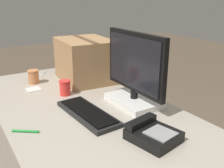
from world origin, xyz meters
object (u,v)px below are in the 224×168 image
(paper_cup_left, at_px, (33,77))
(monitor, at_px, (134,75))
(paper_cup_right, at_px, (65,88))
(desk_phone, at_px, (152,134))
(spoon, at_px, (43,74))
(pen_marker, at_px, (25,131))
(keyboard, at_px, (88,113))
(sticky_note_pad, at_px, (34,89))
(cardboard_box, at_px, (85,60))

(paper_cup_left, bearing_deg, monitor, 29.79)
(paper_cup_right, bearing_deg, desk_phone, 9.22)
(paper_cup_left, height_order, paper_cup_right, same)
(spoon, relative_size, pen_marker, 1.25)
(desk_phone, bearing_deg, monitor, 144.07)
(monitor, relative_size, keyboard, 1.11)
(spoon, height_order, pen_marker, pen_marker)
(desk_phone, bearing_deg, keyboard, -171.53)
(keyboard, xyz_separation_m, spoon, (-0.85, 0.03, -0.01))
(paper_cup_left, xyz_separation_m, pen_marker, (0.69, -0.24, -0.04))
(spoon, bearing_deg, sticky_note_pad, 5.84)
(cardboard_box, bearing_deg, sticky_note_pad, -88.95)
(desk_phone, xyz_separation_m, cardboard_box, (-0.93, 0.14, 0.12))
(keyboard, bearing_deg, desk_phone, 16.08)
(monitor, xyz_separation_m, desk_phone, (0.37, -0.17, -0.15))
(keyboard, bearing_deg, spoon, 174.61)
(paper_cup_right, relative_size, sticky_note_pad, 1.09)
(desk_phone, height_order, cardboard_box, cardboard_box)
(monitor, xyz_separation_m, keyboard, (-0.00, -0.30, -0.16))
(desk_phone, height_order, sticky_note_pad, desk_phone)
(paper_cup_right, xyz_separation_m, spoon, (-0.51, 0.02, -0.05))
(desk_phone, distance_m, paper_cup_left, 1.08)
(keyboard, relative_size, spoon, 3.20)
(paper_cup_left, xyz_separation_m, sticky_note_pad, (0.14, -0.04, -0.05))
(pen_marker, height_order, sticky_note_pad, pen_marker)
(sticky_note_pad, bearing_deg, paper_cup_left, 162.51)
(paper_cup_right, height_order, cardboard_box, cardboard_box)
(cardboard_box, bearing_deg, spoon, -141.94)
(desk_phone, relative_size, paper_cup_right, 2.41)
(desk_phone, xyz_separation_m, pen_marker, (-0.37, -0.46, -0.02))
(pen_marker, bearing_deg, monitor, -143.25)
(keyboard, distance_m, pen_marker, 0.33)
(paper_cup_left, distance_m, sticky_note_pad, 0.15)
(keyboard, relative_size, pen_marker, 4.00)
(cardboard_box, distance_m, pen_marker, 0.83)
(paper_cup_left, relative_size, paper_cup_right, 1.00)
(pen_marker, xyz_separation_m, sticky_note_pad, (-0.55, 0.20, -0.00))
(monitor, relative_size, paper_cup_right, 5.07)
(keyboard, xyz_separation_m, sticky_note_pad, (-0.55, -0.13, -0.01))
(cardboard_box, bearing_deg, paper_cup_left, -109.86)
(keyboard, distance_m, sticky_note_pad, 0.56)
(cardboard_box, bearing_deg, desk_phone, -8.33)
(spoon, relative_size, cardboard_box, 0.30)
(paper_cup_left, bearing_deg, cardboard_box, 70.14)
(spoon, bearing_deg, paper_cup_right, 31.84)
(desk_phone, distance_m, paper_cup_right, 0.73)
(paper_cup_right, height_order, pen_marker, paper_cup_right)
(monitor, distance_m, paper_cup_left, 0.80)
(spoon, bearing_deg, keyboard, 31.62)
(keyboard, distance_m, desk_phone, 0.40)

